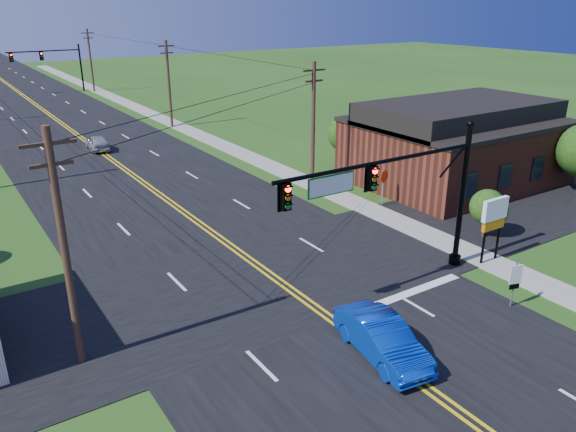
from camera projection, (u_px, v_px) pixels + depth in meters
ground at (461, 419)px, 18.25m from camera, size 260.00×260.00×0.00m
road_main at (74, 134)px, 57.23m from camera, size 16.00×220.00×0.04m
road_cross at (269, 277)px, 27.60m from camera, size 70.00×10.00×0.04m
sidewalk at (211, 140)px, 54.82m from camera, size 2.00×160.00×0.08m
signal_mast_main at (397, 192)px, 25.02m from camera, size 11.30×0.60×7.48m
signal_mast_far at (49, 61)px, 81.28m from camera, size 10.98×0.60×7.48m
brick_building at (455, 150)px, 41.71m from camera, size 14.20×11.20×4.70m
utility_pole_left_a at (64, 247)px, 19.48m from camera, size 1.80×0.28×9.00m
utility_pole_right_a at (313, 125)px, 38.75m from camera, size 1.80×0.28×9.00m
utility_pole_right_b at (169, 82)px, 59.02m from camera, size 1.80×0.28×9.00m
utility_pole_right_c at (91, 59)px, 82.41m from camera, size 1.80×0.28×9.00m
tree_right_back at (346, 134)px, 45.81m from camera, size 3.00×3.00×4.10m
shrub_corner at (488, 207)px, 31.67m from camera, size 2.00×2.00×2.86m
blue_car at (382, 339)px, 21.19m from camera, size 2.31×4.90×1.55m
distant_car at (97, 143)px, 50.86m from camera, size 1.87×4.11×1.37m
route_sign at (515, 279)px, 24.45m from camera, size 0.58×0.21×2.39m
stop_sign at (384, 180)px, 36.54m from camera, size 0.88×0.25×2.51m
pylon_sign at (494, 216)px, 28.36m from camera, size 1.70×0.24×3.49m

